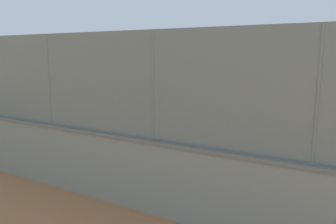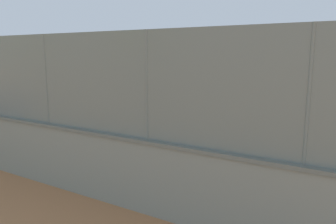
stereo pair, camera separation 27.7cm
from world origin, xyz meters
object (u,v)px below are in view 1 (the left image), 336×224
(sports_ball, at_px, (253,118))
(courtside_bench, at_px, (13,143))
(player_foreground_swinging, at_px, (272,99))
(player_at_service_line, at_px, (215,118))

(sports_ball, height_order, courtside_bench, courtside_bench)
(player_foreground_swinging, height_order, sports_ball, player_foreground_swinging)
(player_foreground_swinging, distance_m, courtside_bench, 13.73)
(sports_ball, xyz_separation_m, courtside_bench, (5.79, 10.40, 0.35))
(player_at_service_line, height_order, sports_ball, player_at_service_line)
(player_at_service_line, relative_size, sports_ball, 7.02)
(player_at_service_line, distance_m, sports_ball, 4.78)
(player_at_service_line, bearing_deg, courtside_bench, 46.63)
(player_at_service_line, xyz_separation_m, sports_ball, (-0.40, -4.70, -0.78))
(player_foreground_swinging, xyz_separation_m, player_at_service_line, (1.00, 6.44, -0.09))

